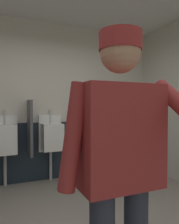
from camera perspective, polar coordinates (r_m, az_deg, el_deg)
name	(u,v)px	position (r m, az deg, el deg)	size (l,w,h in m)	color
wall_back	(43,101)	(3.98, -12.00, 2.83)	(4.82, 0.12, 2.78)	beige
wainscot_band_back	(44,151)	(3.99, -11.72, -9.96)	(4.22, 0.03, 1.01)	#19232D
urinal_left	(5,139)	(3.72, -21.23, -6.63)	(0.40, 0.34, 1.24)	white
urinal_middle	(52,137)	(3.82, -9.86, -6.34)	(0.40, 0.34, 1.24)	white
privacy_divider_panel	(30,128)	(3.67, -15.34, -3.99)	(0.04, 0.40, 0.90)	#4C4C51
person	(121,157)	(1.25, 8.15, -11.65)	(0.68, 0.60, 1.70)	#2D3342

